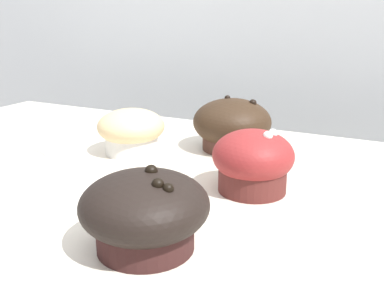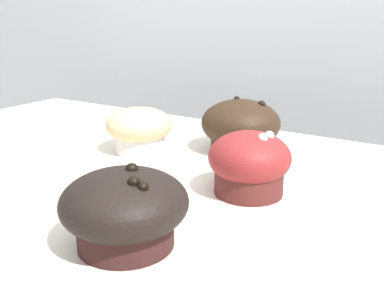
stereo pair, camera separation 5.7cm
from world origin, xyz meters
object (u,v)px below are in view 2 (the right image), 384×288
muffin_back_right (139,129)px  muffin_front_left (241,127)px  muffin_front_center (249,163)px  muffin_back_left (125,209)px

muffin_back_right → muffin_front_left: bearing=33.7°
muffin_back_right → muffin_front_left: (0.13, 0.09, 0.00)m
muffin_front_center → muffin_back_right: (-0.21, 0.06, -0.00)m
muffin_front_center → muffin_back_left: (-0.04, -0.17, -0.00)m
muffin_front_left → muffin_back_right: bearing=-146.3°
muffin_front_center → muffin_back_right: bearing=163.8°
muffin_front_center → muffin_front_left: size_ratio=0.80×
muffin_back_left → muffin_front_center: bearing=76.2°
muffin_back_right → muffin_front_left: size_ratio=0.84×
muffin_back_left → muffin_front_left: bearing=97.6°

